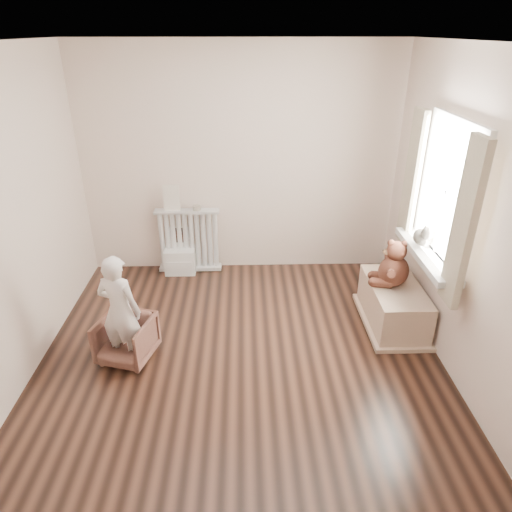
{
  "coord_description": "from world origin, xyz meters",
  "views": [
    {
      "loc": [
        0.05,
        -3.3,
        2.68
      ],
      "look_at": [
        0.15,
        0.45,
        0.8
      ],
      "focal_mm": 32.0,
      "sensor_mm": 36.0,
      "label": 1
    }
  ],
  "objects_px": {
    "child": "(120,311)",
    "radiator": "(189,241)",
    "plush_cat": "(423,236)",
    "teddy_bear": "(395,263)",
    "toy_vanity": "(180,251)",
    "armchair": "(126,339)",
    "toy_bench": "(393,306)"
  },
  "relations": [
    {
      "from": "child",
      "to": "teddy_bear",
      "type": "relative_size",
      "value": 2.22
    },
    {
      "from": "radiator",
      "to": "toy_bench",
      "type": "distance_m",
      "value": 2.45
    },
    {
      "from": "radiator",
      "to": "armchair",
      "type": "distance_m",
      "value": 1.72
    },
    {
      "from": "toy_vanity",
      "to": "teddy_bear",
      "type": "height_order",
      "value": "teddy_bear"
    },
    {
      "from": "toy_bench",
      "to": "plush_cat",
      "type": "distance_m",
      "value": 0.82
    },
    {
      "from": "armchair",
      "to": "plush_cat",
      "type": "xyz_separation_m",
      "value": [
        2.68,
        0.4,
        0.79
      ]
    },
    {
      "from": "armchair",
      "to": "plush_cat",
      "type": "height_order",
      "value": "plush_cat"
    },
    {
      "from": "toy_bench",
      "to": "armchair",
      "type": "bearing_deg",
      "value": -169.26
    },
    {
      "from": "toy_vanity",
      "to": "toy_bench",
      "type": "distance_m",
      "value": 2.53
    },
    {
      "from": "armchair",
      "to": "teddy_bear",
      "type": "height_order",
      "value": "teddy_bear"
    },
    {
      "from": "radiator",
      "to": "plush_cat",
      "type": "xyz_separation_m",
      "value": [
        2.28,
        -1.26,
        0.61
      ]
    },
    {
      "from": "radiator",
      "to": "plush_cat",
      "type": "relative_size",
      "value": 2.89
    },
    {
      "from": "child",
      "to": "toy_bench",
      "type": "xyz_separation_m",
      "value": [
        2.54,
        0.53,
        -0.34
      ]
    },
    {
      "from": "toy_vanity",
      "to": "armchair",
      "type": "relative_size",
      "value": 1.24
    },
    {
      "from": "radiator",
      "to": "teddy_bear",
      "type": "bearing_deg",
      "value": -28.63
    },
    {
      "from": "teddy_bear",
      "to": "plush_cat",
      "type": "distance_m",
      "value": 0.39
    },
    {
      "from": "toy_vanity",
      "to": "toy_bench",
      "type": "height_order",
      "value": "toy_vanity"
    },
    {
      "from": "plush_cat",
      "to": "teddy_bear",
      "type": "bearing_deg",
      "value": 154.5
    },
    {
      "from": "armchair",
      "to": "toy_bench",
      "type": "xyz_separation_m",
      "value": [
        2.54,
        0.48,
        -0.01
      ]
    },
    {
      "from": "child",
      "to": "radiator",
      "type": "bearing_deg",
      "value": -86.74
    },
    {
      "from": "teddy_bear",
      "to": "toy_vanity",
      "type": "bearing_deg",
      "value": 165.75
    },
    {
      "from": "toy_vanity",
      "to": "child",
      "type": "bearing_deg",
      "value": -99.49
    },
    {
      "from": "toy_bench",
      "to": "plush_cat",
      "type": "height_order",
      "value": "plush_cat"
    },
    {
      "from": "toy_bench",
      "to": "teddy_bear",
      "type": "bearing_deg",
      "value": 138.57
    },
    {
      "from": "toy_vanity",
      "to": "teddy_bear",
      "type": "bearing_deg",
      "value": -26.76
    },
    {
      "from": "toy_bench",
      "to": "plush_cat",
      "type": "bearing_deg",
      "value": -30.75
    },
    {
      "from": "teddy_bear",
      "to": "plush_cat",
      "type": "relative_size",
      "value": 1.7
    },
    {
      "from": "child",
      "to": "toy_vanity",
      "type": "bearing_deg",
      "value": -83.22
    },
    {
      "from": "child",
      "to": "plush_cat",
      "type": "bearing_deg",
      "value": -154.23
    },
    {
      "from": "toy_vanity",
      "to": "plush_cat",
      "type": "bearing_deg",
      "value": -27.27
    },
    {
      "from": "armchair",
      "to": "teddy_bear",
      "type": "bearing_deg",
      "value": 27.87
    },
    {
      "from": "child",
      "to": "toy_bench",
      "type": "bearing_deg",
      "value": -151.91
    }
  ]
}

